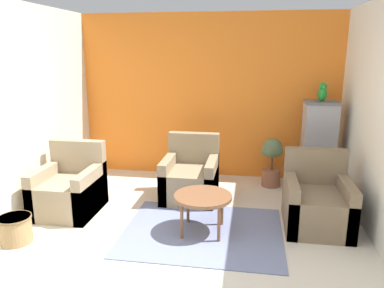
{
  "coord_description": "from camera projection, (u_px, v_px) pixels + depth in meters",
  "views": [
    {
      "loc": [
        0.7,
        -2.8,
        2.02
      ],
      "look_at": [
        0.0,
        1.56,
        0.9
      ],
      "focal_mm": 35.0,
      "sensor_mm": 36.0,
      "label": 1
    }
  ],
  "objects": [
    {
      "name": "ground_plane",
      "position": [
        164.0,
        286.0,
        3.29
      ],
      "size": [
        20.0,
        20.0,
        0.0
      ],
      "primitive_type": "plane",
      "color": "beige",
      "rests_on": "ground"
    },
    {
      "name": "wall_back_accent",
      "position": [
        208.0,
        97.0,
        5.98
      ],
      "size": [
        4.2,
        0.06,
        2.58
      ],
      "color": "orange",
      "rests_on": "ground_plane"
    },
    {
      "name": "wall_left",
      "position": [
        33.0,
        108.0,
        4.78
      ],
      "size": [
        0.06,
        3.11,
        2.58
      ],
      "color": "silver",
      "rests_on": "ground_plane"
    },
    {
      "name": "wall_right",
      "position": [
        376.0,
        117.0,
        4.14
      ],
      "size": [
        0.06,
        3.11,
        2.58
      ],
      "color": "silver",
      "rests_on": "ground_plane"
    },
    {
      "name": "area_rug",
      "position": [
        203.0,
        231.0,
        4.27
      ],
      "size": [
        1.79,
        1.47,
        0.01
      ],
      "color": "slate",
      "rests_on": "ground_plane"
    },
    {
      "name": "coffee_table",
      "position": [
        203.0,
        199.0,
        4.17
      ],
      "size": [
        0.65,
        0.65,
        0.45
      ],
      "color": "brown",
      "rests_on": "ground_plane"
    },
    {
      "name": "armchair_left",
      "position": [
        70.0,
        190.0,
        4.76
      ],
      "size": [
        0.73,
        0.81,
        0.87
      ],
      "color": "#9E896B",
      "rests_on": "ground_plane"
    },
    {
      "name": "armchair_right",
      "position": [
        317.0,
        204.0,
        4.34
      ],
      "size": [
        0.73,
        0.81,
        0.87
      ],
      "color": "#7A664C",
      "rests_on": "ground_plane"
    },
    {
      "name": "armchair_middle",
      "position": [
        191.0,
        178.0,
        5.2
      ],
      "size": [
        0.73,
        0.81,
        0.87
      ],
      "color": "#8E7A5B",
      "rests_on": "ground_plane"
    },
    {
      "name": "birdcage",
      "position": [
        318.0,
        148.0,
        5.39
      ],
      "size": [
        0.5,
        0.5,
        1.32
      ],
      "color": "slate",
      "rests_on": "ground_plane"
    },
    {
      "name": "parrot",
      "position": [
        322.0,
        93.0,
        5.2
      ],
      "size": [
        0.12,
        0.22,
        0.27
      ],
      "color": "#1E842D",
      "rests_on": "birdcage"
    },
    {
      "name": "potted_plant",
      "position": [
        272.0,
        159.0,
        5.62
      ],
      "size": [
        0.32,
        0.29,
        0.74
      ],
      "color": "brown",
      "rests_on": "ground_plane"
    },
    {
      "name": "wicker_basket",
      "position": [
        16.0,
        229.0,
        4.0
      ],
      "size": [
        0.35,
        0.35,
        0.3
      ],
      "color": "#A37F51",
      "rests_on": "ground_plane"
    }
  ]
}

